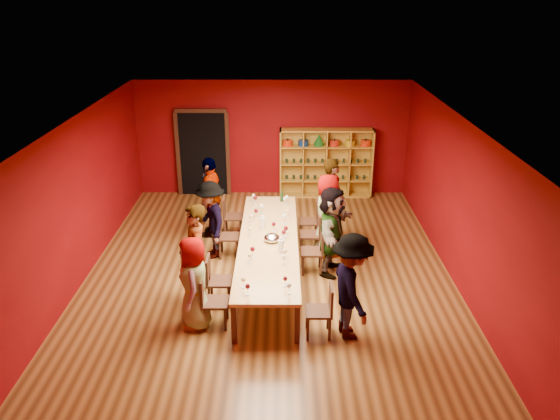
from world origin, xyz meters
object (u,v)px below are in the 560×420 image
at_px(person_left_3, 211,220).
at_px(wine_bottle, 282,197).
at_px(chair_person_left_4, 229,214).
at_px(tasting_table, 269,242).
at_px(person_left_1, 196,256).
at_px(person_right_4, 332,200).
at_px(chair_person_left_3, 225,234).
at_px(person_right_3, 328,215).
at_px(chair_person_right_2, 316,249).
at_px(shelving_unit, 326,160).
at_px(person_right_2, 332,231).
at_px(person_left_4, 211,197).
at_px(chair_person_left_0, 210,299).
at_px(chair_person_right_3, 314,232).
at_px(person_left_0, 194,283).
at_px(spittoon_bowl, 272,238).
at_px(chair_person_right_4, 312,219).
at_px(person_right_0, 352,287).
at_px(chair_person_right_0, 324,308).
at_px(chair_person_left_1, 215,278).

relative_size(person_left_3, wine_bottle, 5.78).
bearing_deg(chair_person_left_4, tasting_table, -63.59).
bearing_deg(person_left_1, person_right_4, 119.82).
xyz_separation_m(chair_person_left_3, person_right_4, (2.25, 0.78, 0.43)).
height_order(person_left_1, person_right_3, person_left_1).
bearing_deg(person_right_3, chair_person_right_2, 152.84).
bearing_deg(person_left_3, shelving_unit, 121.79).
distance_m(person_left_3, person_right_2, 2.47).
xyz_separation_m(chair_person_left_3, wine_bottle, (1.16, 1.15, 0.36)).
xyz_separation_m(person_left_4, person_right_4, (2.63, -0.26, 0.03)).
distance_m(chair_person_left_0, chair_person_right_3, 3.16).
distance_m(person_left_0, person_left_1, 0.69).
distance_m(tasting_table, spittoon_bowl, 0.16).
bearing_deg(tasting_table, person_right_4, 49.68).
xyz_separation_m(tasting_table, person_right_2, (1.20, 0.13, 0.18)).
distance_m(shelving_unit, chair_person_right_2, 4.24).
bearing_deg(person_right_2, chair_person_left_0, 148.03).
bearing_deg(chair_person_left_4, person_left_0, -93.92).
distance_m(person_left_3, chair_person_left_4, 1.11).
height_order(tasting_table, person_right_2, person_right_2).
height_order(tasting_table, chair_person_left_3, chair_person_left_3).
height_order(chair_person_left_0, chair_person_left_4, same).
distance_m(chair_person_left_3, wine_bottle, 1.68).
bearing_deg(person_right_4, chair_person_right_4, 100.69).
bearing_deg(chair_person_right_3, person_right_0, -81.65).
bearing_deg(chair_person_right_0, person_right_4, 83.11).
bearing_deg(chair_person_right_0, chair_person_left_3, 123.58).
relative_size(person_left_1, person_left_3, 1.14).
height_order(person_right_4, wine_bottle, person_right_4).
height_order(chair_person_right_3, person_right_3, person_right_3).
bearing_deg(chair_person_left_4, shelving_unit, 47.13).
relative_size(shelving_unit, chair_person_left_4, 2.70).
xyz_separation_m(person_left_4, spittoon_bowl, (1.36, -1.91, -0.08)).
relative_size(shelving_unit, spittoon_bowl, 7.93).
bearing_deg(spittoon_bowl, chair_person_left_4, 116.96).
relative_size(chair_person_left_1, wine_bottle, 3.18).
bearing_deg(chair_person_left_1, person_left_0, -109.66).
height_order(chair_person_right_2, person_right_2, person_right_2).
bearing_deg(person_left_3, person_right_2, 52.23).
bearing_deg(wine_bottle, person_left_0, -111.10).
bearing_deg(chair_person_left_1, person_right_2, 28.29).
distance_m(chair_person_left_4, chair_person_right_4, 1.84).
bearing_deg(chair_person_left_4, person_right_3, -23.85).
bearing_deg(wine_bottle, person_right_4, -19.17).
bearing_deg(chair_person_left_1, spittoon_bowl, 43.55).
relative_size(chair_person_left_0, person_right_3, 0.51).
bearing_deg(chair_person_left_3, shelving_unit, 56.77).
bearing_deg(chair_person_right_2, person_right_3, 70.68).
height_order(person_left_1, chair_person_right_3, person_left_1).
bearing_deg(chair_person_right_3, person_left_4, 157.25).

